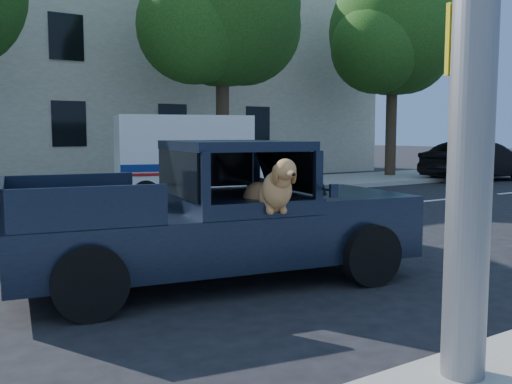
# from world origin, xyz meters

# --- Properties ---
(ground) EXTENTS (120.00, 120.00, 0.00)m
(ground) POSITION_xyz_m (0.00, 0.00, 0.00)
(ground) COLOR black
(ground) RESTS_ON ground
(far_sidewalk) EXTENTS (60.00, 4.00, 0.15)m
(far_sidewalk) POSITION_xyz_m (0.00, 9.20, 0.07)
(far_sidewalk) COLOR gray
(far_sidewalk) RESTS_ON ground
(lane_stripes) EXTENTS (21.60, 0.14, 0.01)m
(lane_stripes) POSITION_xyz_m (2.00, 3.40, 0.01)
(lane_stripes) COLOR silver
(lane_stripes) RESTS_ON ground
(street_tree_mid) EXTENTS (6.00, 5.20, 8.60)m
(street_tree_mid) POSITION_xyz_m (5.03, 9.62, 5.71)
(street_tree_mid) COLOR #332619
(street_tree_mid) RESTS_ON ground
(street_tree_right) EXTENTS (6.00, 5.20, 8.60)m
(street_tree_right) POSITION_xyz_m (13.03, 9.62, 5.71)
(street_tree_right) COLOR #332619
(street_tree_right) RESTS_ON ground
(building_main) EXTENTS (26.00, 6.00, 9.00)m
(building_main) POSITION_xyz_m (3.00, 16.50, 4.50)
(building_main) COLOR beige
(building_main) RESTS_ON ground
(pickup_truck) EXTENTS (5.22, 2.95, 1.78)m
(pickup_truck) POSITION_xyz_m (-1.22, -0.80, 0.60)
(pickup_truck) COLOR black
(pickup_truck) RESTS_ON ground
(mail_truck) EXTENTS (4.62, 3.08, 2.33)m
(mail_truck) POSITION_xyz_m (2.43, 6.76, 1.02)
(mail_truck) COLOR silver
(mail_truck) RESTS_ON ground
(parked_sedan) EXTENTS (2.44, 4.90, 1.54)m
(parked_sedan) POSITION_xyz_m (15.07, 6.88, 0.77)
(parked_sedan) COLOR black
(parked_sedan) RESTS_ON ground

